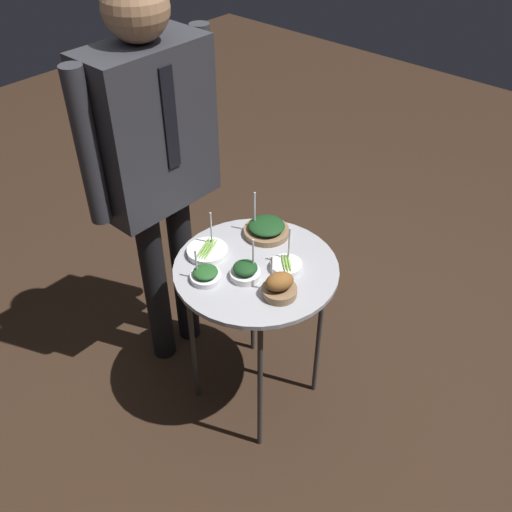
# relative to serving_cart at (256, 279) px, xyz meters

# --- Properties ---
(ground_plane) EXTENTS (8.00, 8.00, 0.00)m
(ground_plane) POSITION_rel_serving_cart_xyz_m (0.00, 0.00, -0.67)
(ground_plane) COLOR black
(serving_cart) EXTENTS (0.61, 0.61, 0.73)m
(serving_cart) POSITION_rel_serving_cart_xyz_m (0.00, 0.00, 0.00)
(serving_cart) COLOR #939399
(serving_cart) RESTS_ON ground_plane
(bowl_spinach_front_center) EXTENTS (0.11, 0.11, 0.16)m
(bowl_spinach_front_center) POSITION_rel_serving_cart_xyz_m (-0.07, -0.01, 0.09)
(bowl_spinach_front_center) COLOR white
(bowl_spinach_front_center) RESTS_ON serving_cart
(bowl_roast_front_left) EXTENTS (0.12, 0.12, 0.15)m
(bowl_roast_front_left) POSITION_rel_serving_cart_xyz_m (-0.06, -0.16, 0.10)
(bowl_roast_front_left) COLOR brown
(bowl_roast_front_left) RESTS_ON serving_cart
(bowl_spinach_front_right) EXTENTS (0.18, 0.18, 0.18)m
(bowl_spinach_front_right) POSITION_rel_serving_cart_xyz_m (0.17, 0.10, 0.09)
(bowl_spinach_front_right) COLOR brown
(bowl_spinach_front_right) RESTS_ON serving_cart
(bowl_asparagus_mid_left) EXTENTS (0.15, 0.15, 0.16)m
(bowl_asparagus_mid_left) POSITION_rel_serving_cart_xyz_m (-0.07, 0.18, 0.08)
(bowl_asparagus_mid_left) COLOR white
(bowl_asparagus_mid_left) RESTS_ON serving_cart
(bowl_asparagus_near_rim) EXTENTS (0.12, 0.12, 0.16)m
(bowl_asparagus_near_rim) POSITION_rel_serving_cart_xyz_m (0.06, -0.09, 0.08)
(bowl_asparagus_near_rim) COLOR white
(bowl_asparagus_near_rim) RESTS_ON serving_cart
(bowl_spinach_back_left) EXTENTS (0.11, 0.11, 0.13)m
(bowl_spinach_back_left) POSITION_rel_serving_cart_xyz_m (-0.17, 0.09, 0.08)
(bowl_spinach_back_left) COLOR silver
(bowl_spinach_back_left) RESTS_ON serving_cart
(waiter_figure) EXTENTS (0.61, 0.23, 1.66)m
(waiter_figure) POSITION_rel_serving_cart_xyz_m (-0.03, 0.48, 0.39)
(waiter_figure) COLOR black
(waiter_figure) RESTS_ON ground_plane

